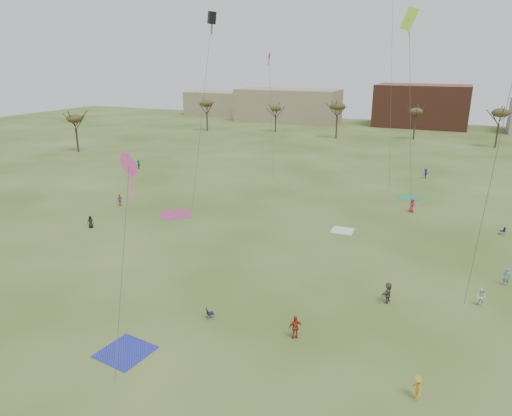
% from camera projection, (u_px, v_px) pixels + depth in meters
% --- Properties ---
extents(ground, '(260.00, 260.00, 0.00)m').
position_uv_depth(ground, '(191.00, 322.00, 34.72)').
color(ground, '#324C18').
rests_on(ground, ground).
extents(spectator_fore_a, '(1.08, 1.00, 1.78)m').
position_uv_depth(spectator_fore_a, '(295.00, 327.00, 32.40)').
color(spectator_fore_a, '#B7381F').
rests_on(spectator_fore_a, ground).
extents(spectator_fore_c, '(0.86, 1.71, 1.76)m').
position_uv_depth(spectator_fore_c, '(388.00, 292.00, 37.27)').
color(spectator_fore_c, brown).
rests_on(spectator_fore_c, ground).
extents(flyer_mid_a, '(0.84, 0.82, 1.46)m').
position_uv_depth(flyer_mid_a, '(90.00, 222.00, 53.95)').
color(flyer_mid_a, black).
rests_on(flyer_mid_a, ground).
extents(flyer_mid_b, '(0.92, 1.14, 1.53)m').
position_uv_depth(flyer_mid_b, '(417.00, 388.00, 26.61)').
color(flyer_mid_b, gold).
rests_on(flyer_mid_b, ground).
extents(flyer_mid_c, '(0.62, 0.43, 1.64)m').
position_uv_depth(flyer_mid_c, '(506.00, 277.00, 40.12)').
color(flyer_mid_c, '#6591A9').
rests_on(flyer_mid_c, ground).
extents(spectator_mid_d, '(0.39, 0.94, 1.60)m').
position_uv_depth(spectator_mid_d, '(120.00, 200.00, 62.16)').
color(spectator_mid_d, '#AE488E').
rests_on(spectator_mid_d, ground).
extents(spectator_mid_e, '(0.93, 0.85, 1.54)m').
position_uv_depth(spectator_mid_e, '(481.00, 297.00, 36.71)').
color(spectator_mid_e, white).
rests_on(spectator_mid_e, ground).
extents(flyer_far_a, '(1.41, 1.34, 1.59)m').
position_uv_depth(flyer_far_a, '(139.00, 164.00, 83.40)').
color(flyer_far_a, '#2B8236').
rests_on(flyer_far_a, ground).
extents(flyer_far_b, '(0.88, 1.03, 1.77)m').
position_uv_depth(flyer_far_b, '(412.00, 205.00, 59.54)').
color(flyer_far_b, '#AE1D43').
rests_on(flyer_far_b, ground).
extents(flyer_far_c, '(1.10, 1.23, 1.66)m').
position_uv_depth(flyer_far_c, '(425.00, 173.00, 76.55)').
color(flyer_far_c, navy).
rests_on(flyer_far_c, ground).
extents(blanket_blue, '(3.57, 3.57, 0.03)m').
position_uv_depth(blanket_blue, '(125.00, 352.00, 31.13)').
color(blanket_blue, '#2530A2').
rests_on(blanket_blue, ground).
extents(blanket_cream, '(2.55, 2.55, 0.03)m').
position_uv_depth(blanket_cream, '(342.00, 231.00, 53.25)').
color(blanket_cream, white).
rests_on(blanket_cream, ground).
extents(blanket_plum, '(5.20, 5.20, 0.03)m').
position_uv_depth(blanket_plum, '(175.00, 214.00, 58.82)').
color(blanket_plum, '#B33777').
rests_on(blanket_plum, ground).
extents(blanket_olive, '(4.37, 4.37, 0.03)m').
position_uv_depth(blanket_olive, '(408.00, 197.00, 66.12)').
color(blanket_olive, '#328A54').
rests_on(blanket_olive, ground).
extents(camp_chair_center, '(0.74, 0.74, 0.87)m').
position_uv_depth(camp_chair_center, '(210.00, 315.00, 35.11)').
color(camp_chair_center, '#151233').
rests_on(camp_chair_center, ground).
extents(camp_chair_right, '(0.66, 0.62, 0.87)m').
position_uv_depth(camp_chair_right, '(502.00, 232.00, 51.96)').
color(camp_chair_right, '#121333').
rests_on(camp_chair_right, ground).
extents(kites_aloft, '(69.59, 60.32, 27.81)m').
position_uv_depth(kites_aloft, '(306.00, 40.00, 50.48)').
color(kites_aloft, '#178F79').
rests_on(kites_aloft, ground).
extents(tree_line, '(117.44, 49.32, 8.91)m').
position_uv_depth(tree_line, '(368.00, 115.00, 102.38)').
color(tree_line, '#3A2B1E').
rests_on(tree_line, ground).
extents(building_tan, '(32.00, 14.00, 10.00)m').
position_uv_depth(building_tan, '(288.00, 105.00, 146.70)').
color(building_tan, '#937F60').
rests_on(building_tan, ground).
extents(building_brick, '(26.00, 16.00, 12.00)m').
position_uv_depth(building_brick, '(422.00, 106.00, 135.16)').
color(building_brick, brown).
rests_on(building_brick, ground).
extents(building_tan_west, '(20.00, 12.00, 8.00)m').
position_uv_depth(building_tan_west, '(216.00, 103.00, 164.76)').
color(building_tan_west, '#937F60').
rests_on(building_tan_west, ground).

